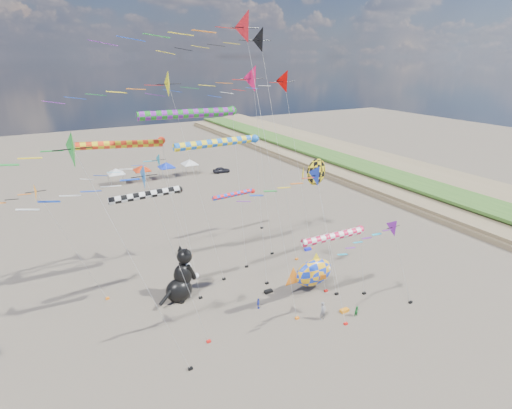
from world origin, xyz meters
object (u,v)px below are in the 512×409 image
object	(u,v)px
cat_inflatable	(181,274)
person_adult	(323,311)
child_blue	(258,303)
parked_car	(221,170)
child_green	(357,311)
fish_inflatable	(313,272)

from	to	relation	value
cat_inflatable	person_adult	size ratio (longest dim) A/B	3.02
cat_inflatable	child_blue	size ratio (longest dim) A/B	5.03
parked_car	person_adult	bearing A→B (deg)	173.52
child_green	parked_car	bearing A→B (deg)	76.91
person_adult	cat_inflatable	bearing A→B (deg)	124.32
cat_inflatable	fish_inflatable	size ratio (longest dim) A/B	0.95
cat_inflatable	person_adult	xyz separation A→B (m)	(10.48, -9.90, -1.89)
child_green	child_blue	xyz separation A→B (m)	(-7.71, 5.71, 0.02)
child_blue	parked_car	distance (m)	50.09
child_green	fish_inflatable	bearing A→B (deg)	96.69
fish_inflatable	person_adult	bearing A→B (deg)	-116.02
cat_inflatable	parked_car	xyz separation A→B (m)	(23.35, 41.60, -2.21)
child_blue	fish_inflatable	bearing A→B (deg)	-54.63
child_blue	parked_car	xyz separation A→B (m)	(17.35, 46.99, 0.06)
fish_inflatable	child_green	size ratio (longest dim) A/B	5.49
cat_inflatable	child_green	size ratio (longest dim) A/B	5.22
fish_inflatable	parked_car	xyz separation A→B (m)	(10.61, 46.88, -1.49)
fish_inflatable	parked_car	world-z (taller)	fish_inflatable
person_adult	child_blue	size ratio (longest dim) A/B	1.67
cat_inflatable	person_adult	world-z (taller)	cat_inflatable
cat_inflatable	child_blue	distance (m)	8.38
child_green	parked_car	xyz separation A→B (m)	(9.65, 52.70, 0.08)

